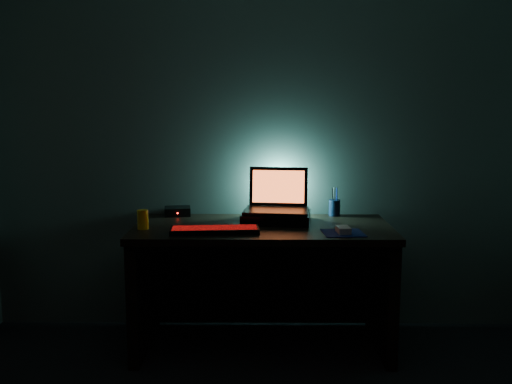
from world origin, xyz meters
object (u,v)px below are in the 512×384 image
Objects in this scene: laptop at (277,201)px; pen_cup at (335,208)px; mouse at (343,230)px; router at (177,211)px; juice_glass at (143,219)px; keyboard at (215,230)px.

pen_cup is at bearing 28.69° from laptop.
router reaches higher than mouse.
juice_glass is at bearing 170.18° from mouse.
pen_cup is at bearing 83.79° from mouse.
mouse is 1.09× the size of pen_cup.
laptop is at bearing 38.76° from keyboard.
pen_cup is at bearing 19.20° from juice_glass.
mouse is at bearing -5.33° from juice_glass.
keyboard is at bearing -129.67° from laptop.
keyboard is 0.56m from router.
laptop is at bearing 17.85° from juice_glass.
router is (-0.63, 0.15, -0.09)m from laptop.
laptop is 0.65m from router.
pen_cup reaches higher than keyboard.
laptop is 0.40m from pen_cup.
laptop reaches higher than juice_glass.
router is at bearing 173.52° from laptop.
pen_cup is 0.57× the size of router.
mouse is 0.50m from pen_cup.
pen_cup is (0.72, 0.49, 0.04)m from keyboard.
laptop is 0.82× the size of keyboard.
laptop reaches higher than keyboard.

